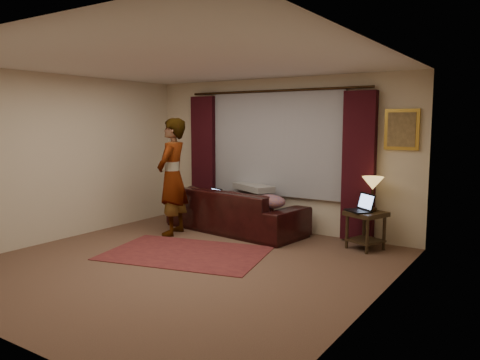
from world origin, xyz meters
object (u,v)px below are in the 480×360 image
object	(u,v)px
laptop_sofa	(211,195)
laptop_table	(358,203)
tiffany_lamp	(372,194)
end_table	(365,230)
person	(172,177)
sofa	(235,202)

from	to	relation	value
laptop_sofa	laptop_table	distance (m)	2.54
laptop_sofa	tiffany_lamp	world-z (taller)	tiffany_lamp
end_table	laptop_table	distance (m)	0.43
laptop_sofa	laptop_table	bearing A→B (deg)	20.16
laptop_sofa	end_table	world-z (taller)	laptop_sofa
end_table	person	bearing A→B (deg)	-164.23
laptop_sofa	sofa	bearing A→B (deg)	42.52
tiffany_lamp	person	xyz separation A→B (m)	(-3.04, -0.95, 0.15)
sofa	laptop_sofa	bearing A→B (deg)	34.28
tiffany_lamp	laptop_table	distance (m)	0.26
tiffany_lamp	person	size ratio (longest dim) A/B	0.26
sofa	laptop_table	distance (m)	2.16
laptop_sofa	laptop_table	size ratio (longest dim) A/B	0.81
sofa	tiffany_lamp	xyz separation A→B (m)	(2.30, 0.19, 0.31)
tiffany_lamp	person	world-z (taller)	person
laptop_sofa	person	world-z (taller)	person
end_table	laptop_table	bearing A→B (deg)	-145.01
sofa	tiffany_lamp	world-z (taller)	tiffany_lamp
laptop_table	person	size ratio (longest dim) A/B	0.21
laptop_sofa	laptop_table	xyz separation A→B (m)	(2.53, 0.21, 0.09)
person	tiffany_lamp	bearing A→B (deg)	90.55
tiffany_lamp	laptop_table	size ratio (longest dim) A/B	1.26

